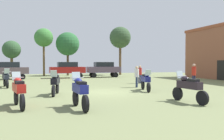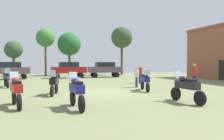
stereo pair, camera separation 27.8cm
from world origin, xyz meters
TOP-DOWN VIEW (x-y plane):
  - ground_plane at (0.00, 0.00)m, footprint 44.00×52.00m
  - motorcycle_3 at (2.87, -0.16)m, footprint 0.74×2.20m
  - motorcycle_4 at (-4.83, -3.70)m, footprint 0.77×2.26m
  - motorcycle_5 at (-6.49, 5.14)m, footprint 0.77×2.13m
  - motorcycle_6 at (-3.10, -0.36)m, footprint 0.72×2.10m
  - motorcycle_7 at (-2.39, -4.74)m, footprint 0.62×2.20m
  - motorcycle_8 at (2.84, -4.86)m, footprint 0.63×2.31m
  - car_2 at (-0.70, 14.63)m, footprint 4.37×1.98m
  - car_3 at (4.07, 14.82)m, footprint 4.32×1.84m
  - car_4 at (-7.41, 14.24)m, footprint 4.50×2.36m
  - person_1 at (3.19, 2.06)m, footprint 0.47×0.47m
  - person_2 at (7.95, 1.43)m, footprint 0.35×0.35m
  - person_3 at (4.86, 5.11)m, footprint 0.48×0.48m
  - tree_1 at (-3.41, 19.85)m, footprint 2.64×2.64m
  - tree_3 at (-7.67, 20.01)m, footprint 2.46×2.46m
  - tree_4 at (8.16, 19.76)m, footprint 3.36×3.36m
  - tree_5 at (0.04, 20.39)m, footprint 3.49×3.49m

SIDE VIEW (x-z plane):
  - ground_plane at x=0.00m, z-range 0.00..0.02m
  - motorcycle_3 at x=2.87m, z-range 0.01..1.48m
  - motorcycle_5 at x=-6.49m, z-range 0.01..1.49m
  - motorcycle_6 at x=-3.10m, z-range 0.00..1.50m
  - motorcycle_7 at x=-2.39m, z-range 0.00..1.51m
  - motorcycle_8 at x=2.84m, z-range 0.01..1.51m
  - motorcycle_4 at x=-4.83m, z-range 0.01..1.52m
  - person_3 at x=4.86m, z-range 0.15..1.80m
  - person_1 at x=3.19m, z-range 0.15..1.81m
  - person_2 at x=7.95m, z-range 0.18..2.01m
  - car_2 at x=-0.70m, z-range 0.19..2.19m
  - car_3 at x=4.07m, z-range 0.19..2.19m
  - car_4 at x=-7.41m, z-range 0.19..2.19m
  - tree_3 at x=-7.67m, z-range 1.22..6.19m
  - tree_5 at x=0.04m, z-range 1.48..7.96m
  - tree_1 at x=-3.41m, z-range 2.05..8.87m
  - tree_4 at x=8.16m, z-range 2.06..9.64m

